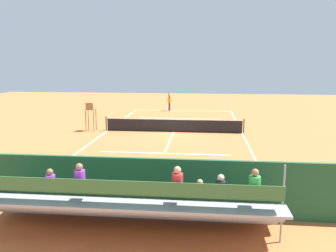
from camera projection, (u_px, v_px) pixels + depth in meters
The scene contains 11 objects.
ground_plane at pixel (174, 132), 25.79m from camera, with size 60.00×60.00×0.00m, color #C66B38.
court_line_markings at pixel (174, 132), 25.82m from camera, with size 10.10×22.20×0.01m.
tennis_net at pixel (174, 125), 25.69m from camera, with size 10.30×0.10×1.07m.
backdrop_wall at pixel (138, 186), 11.92m from camera, with size 18.00×0.16×2.00m, color #235633.
bleacher_stand at pixel (131, 203), 10.56m from camera, with size 9.06×2.40×2.48m.
umpire_chair at pixel (90, 114), 25.92m from camera, with size 0.67×0.67×2.14m.
courtside_bench at pixel (221, 193), 12.42m from camera, with size 1.80×0.40×0.93m.
equipment_bag at pixel (171, 203), 12.55m from camera, with size 0.90×0.36×0.36m, color #334C8C.
tennis_player at pixel (169, 101), 36.26m from camera, with size 0.42×0.55×1.93m.
tennis_racket at pixel (165, 111), 36.44m from camera, with size 0.58×0.40×0.03m.
tennis_ball_near at pixel (172, 113), 34.48m from camera, with size 0.07×0.07×0.07m, color #CCDB33.
Camera 1 is at (-2.21, 25.16, 5.24)m, focal length 37.26 mm.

